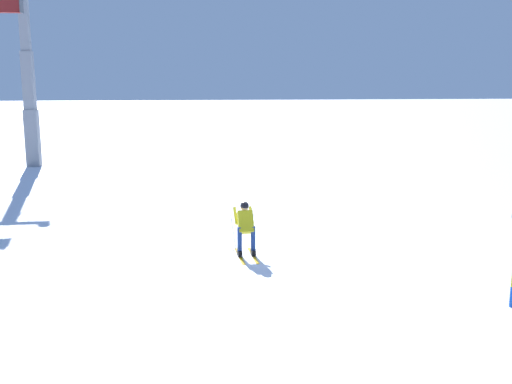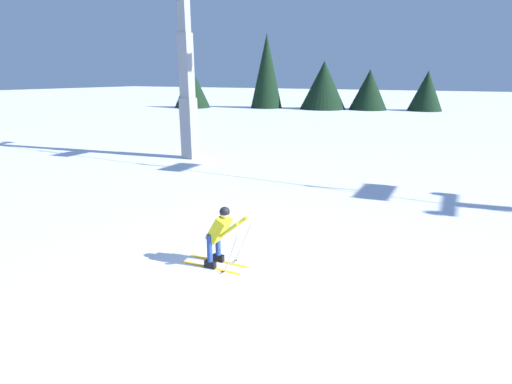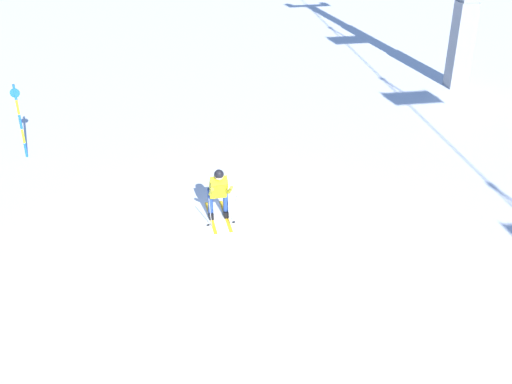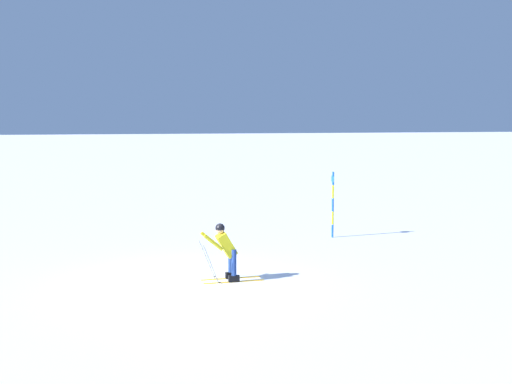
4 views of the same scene
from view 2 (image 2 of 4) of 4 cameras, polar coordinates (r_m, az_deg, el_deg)
ground_plane at (r=9.17m, az=0.42°, el=-11.81°), size 260.00×260.00×0.00m
skier_carving_main at (r=9.20m, az=-5.28°, el=-5.78°), size 1.64×0.72×1.64m
lift_tower_near at (r=21.70m, az=-10.01°, el=16.09°), size 0.70×2.51×10.26m
tree_line_ridge at (r=56.08m, az=6.87°, el=15.35°), size 34.95×14.24×10.00m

